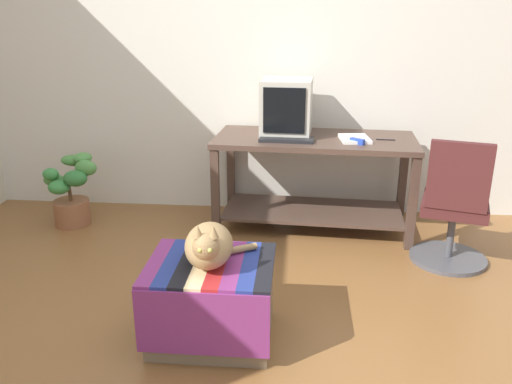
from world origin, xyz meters
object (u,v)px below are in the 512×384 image
(tv_monitor, at_px, (287,108))
(office_chair, at_px, (454,211))
(book, at_px, (355,139))
(potted_plant, at_px, (71,193))
(keyboard, at_px, (286,140))
(cat, at_px, (209,245))
(desk, at_px, (314,167))
(stapler, at_px, (357,141))
(ottoman_with_blanket, at_px, (211,300))

(tv_monitor, bearing_deg, office_chair, -25.64)
(book, distance_m, potted_plant, 2.28)
(keyboard, relative_size, cat, 0.98)
(desk, xyz_separation_m, stapler, (0.30, -0.18, 0.25))
(cat, distance_m, office_chair, 1.79)
(potted_plant, bearing_deg, keyboard, -1.29)
(cat, relative_size, potted_plant, 0.72)
(keyboard, xyz_separation_m, cat, (-0.34, -1.42, -0.20))
(ottoman_with_blanket, xyz_separation_m, cat, (0.00, -0.02, 0.33))
(keyboard, bearing_deg, cat, -100.13)
(keyboard, height_order, ottoman_with_blanket, keyboard)
(stapler, bearing_deg, ottoman_with_blanket, -175.73)
(potted_plant, relative_size, office_chair, 0.64)
(book, relative_size, ottoman_with_blanket, 0.41)
(keyboard, xyz_separation_m, potted_plant, (-1.72, 0.04, -0.49))
(tv_monitor, xyz_separation_m, book, (0.51, -0.15, -0.20))
(cat, xyz_separation_m, potted_plant, (-1.38, 1.46, -0.28))
(office_chair, bearing_deg, book, -21.58)
(tv_monitor, distance_m, book, 0.57)
(keyboard, relative_size, ottoman_with_blanket, 0.62)
(desk, height_order, office_chair, office_chair)
(ottoman_with_blanket, bearing_deg, desk, 70.29)
(desk, height_order, potted_plant, desk)
(stapler, bearing_deg, keyboard, 122.03)
(ottoman_with_blanket, distance_m, potted_plant, 2.00)
(office_chair, bearing_deg, desk, -15.00)
(ottoman_with_blanket, height_order, cat, cat)
(stapler, bearing_deg, book, 40.71)
(ottoman_with_blanket, xyz_separation_m, stapler, (0.85, 1.37, 0.54))
(tv_monitor, bearing_deg, cat, -97.79)
(ottoman_with_blanket, bearing_deg, keyboard, 76.38)
(book, height_order, cat, book)
(tv_monitor, relative_size, stapler, 3.95)
(potted_plant, bearing_deg, office_chair, -9.16)
(tv_monitor, height_order, potted_plant, tv_monitor)
(ottoman_with_blanket, bearing_deg, office_chair, 33.60)
(desk, xyz_separation_m, potted_plant, (-1.93, -0.10, -0.24))
(desk, relative_size, tv_monitor, 3.58)
(keyboard, distance_m, office_chair, 1.27)
(potted_plant, bearing_deg, cat, -46.66)
(desk, bearing_deg, book, -9.82)
(tv_monitor, bearing_deg, stapler, -22.63)
(keyboard, height_order, cat, keyboard)
(tv_monitor, xyz_separation_m, potted_plant, (-1.71, -0.18, -0.68))
(tv_monitor, relative_size, book, 1.65)
(desk, distance_m, tv_monitor, 0.50)
(keyboard, relative_size, potted_plant, 0.70)
(ottoman_with_blanket, height_order, stapler, stapler)
(stapler, bearing_deg, potted_plant, 124.27)
(cat, bearing_deg, tv_monitor, 73.79)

